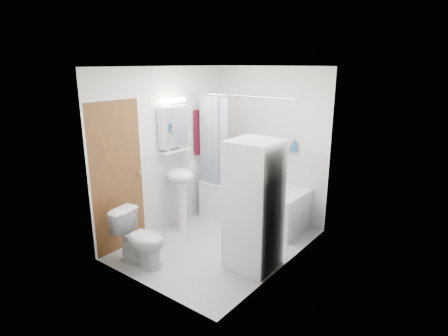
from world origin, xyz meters
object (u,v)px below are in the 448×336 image
Objects in this scene: washer_dryer at (253,205)px; toilet at (140,239)px; sink at (181,185)px; bathtub at (254,202)px.

toilet is (-1.13, -0.82, -0.46)m from washer_dryer.
toilet is (0.30, -1.05, -0.36)m from sink.
sink is 1.49× the size of toilet.
bathtub is at bearing -19.54° from toilet.
sink reaches higher than toilet.
bathtub is 1.02× the size of washer_dryer.
toilet is at bearing -73.88° from sink.
washer_dryer is 1.47m from toilet.
toilet is at bearing -102.50° from bathtub.
washer_dryer is (0.70, -1.10, 0.45)m from bathtub.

